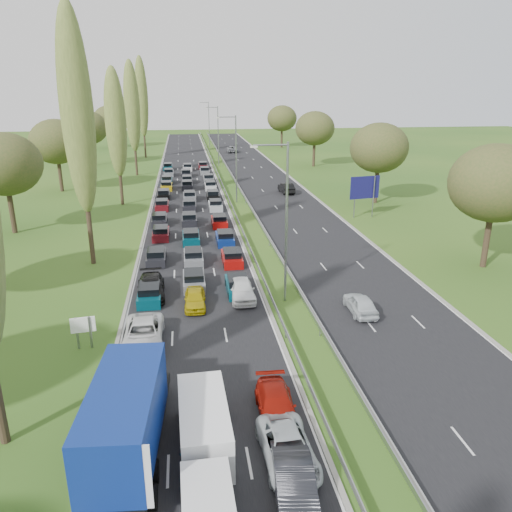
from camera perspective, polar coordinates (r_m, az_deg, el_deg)
ground at (r=73.63m, az=-2.38°, el=6.48°), size 260.00×260.00×0.00m
near_carriageway at (r=75.72m, az=-7.70°, el=6.67°), size 10.50×215.00×0.04m
far_carriageway at (r=77.00m, az=2.46°, el=7.02°), size 10.50×215.00×0.04m
central_reservation at (r=75.96m, az=-2.58°, el=7.28°), size 2.36×215.00×0.32m
lamp_columns at (r=70.63m, az=-2.28°, el=10.90°), size 0.18×140.18×12.00m
poplar_row at (r=60.50m, az=-17.10°, el=14.90°), size 2.80×127.80×22.44m
woodland_right at (r=64.59m, az=16.64°, el=10.92°), size 8.00×153.00×11.10m
traffic_queue_fill at (r=70.80m, az=-7.68°, el=6.19°), size 9.05×69.95×0.80m
near_car_2 at (r=32.80m, az=-12.74°, el=-8.64°), size 2.48×5.35×1.48m
near_car_3 at (r=39.96m, az=-11.89°, el=-3.48°), size 2.34×5.21×1.48m
near_car_7 at (r=23.25m, az=-6.11°, el=-21.13°), size 1.99×4.82×1.39m
near_car_8 at (r=37.50m, az=-6.99°, el=-4.84°), size 1.66×3.93×1.32m
near_car_9 at (r=21.69m, az=4.40°, el=-24.45°), size 1.90×4.56×1.47m
near_car_10 at (r=23.27m, az=3.64°, el=-21.15°), size 2.34×4.79×1.31m
near_car_11 at (r=25.73m, az=2.32°, el=-16.69°), size 1.96×4.56×1.31m
near_car_12 at (r=38.61m, az=-1.62°, el=-3.81°), size 1.87×4.56×1.55m
far_car_0 at (r=37.06m, az=11.85°, el=-5.35°), size 1.69×4.11×1.40m
far_car_1 at (r=78.14m, az=3.48°, el=7.78°), size 1.95×4.90×1.59m
far_car_2 at (r=129.19m, az=-2.73°, el=12.11°), size 2.90×5.71×1.54m
blue_lorry at (r=23.54m, az=-14.39°, el=-16.95°), size 2.65×9.55×4.03m
white_van_rear at (r=24.07m, az=-5.99°, el=-18.30°), size 2.14×5.47×2.20m
info_sign at (r=33.13m, az=-19.14°, el=-7.80°), size 1.50×0.29×2.10m
direction_sign at (r=63.95m, az=12.32°, el=7.46°), size 3.96×0.79×5.20m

